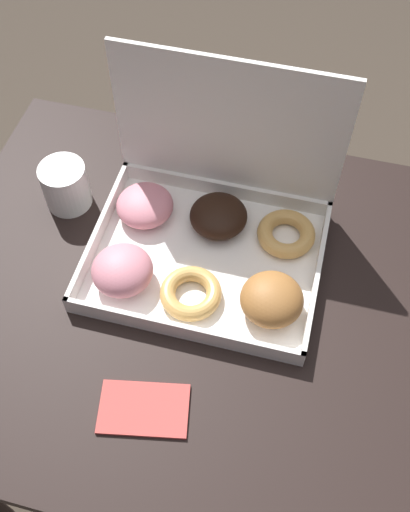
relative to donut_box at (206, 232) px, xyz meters
The scene contains 5 objects.
ground_plane 0.77m from the donut_box, 61.64° to the right, with size 8.00×8.00×0.00m, color #42382D.
dining_table 0.19m from the donut_box, 61.64° to the right, with size 0.98×0.75×0.71m.
donut_box is the anchor object (origin of this frame).
coffee_mug 0.27m from the donut_box, behind, with size 0.08×0.08×0.09m.
paper_napkin 0.30m from the donut_box, 93.19° to the right, with size 0.14×0.10×0.01m.
Camera 1 is at (0.10, -0.48, 1.56)m, focal length 42.00 mm.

